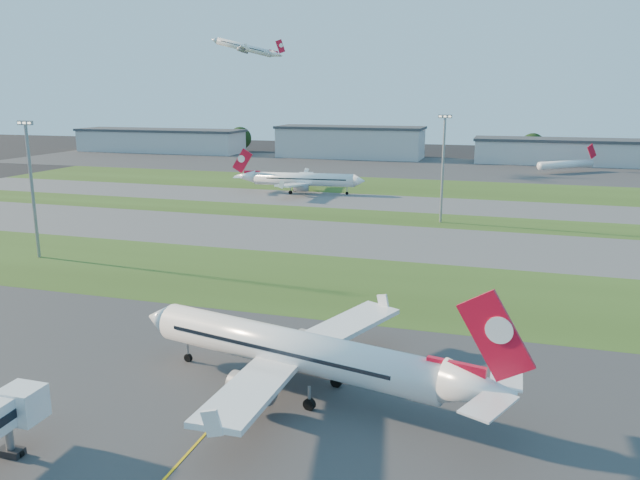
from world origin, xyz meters
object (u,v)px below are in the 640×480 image
at_px(airliner_parked, 295,351).
at_px(light_mast_west, 31,181).
at_px(airliner_taxiing, 303,180).
at_px(mini_jet_near, 566,164).
at_px(light_mast_centre, 443,162).

xyz_separation_m(airliner_parked, light_mast_west, (-65.01, 37.79, 10.33)).
xyz_separation_m(airliner_taxiing, mini_jet_near, (83.23, 80.27, -1.02)).
xyz_separation_m(light_mast_west, light_mast_centre, (70.00, 56.00, 0.00)).
bearing_deg(airliner_parked, airliner_taxiing, 120.66).
relative_size(airliner_taxiing, light_mast_west, 1.52).
height_order(airliner_parked, light_mast_centre, light_mast_centre).
distance_m(airliner_parked, light_mast_west, 75.90).
height_order(light_mast_west, light_mast_centre, same).
height_order(airliner_taxiing, light_mast_centre, light_mast_centre).
xyz_separation_m(mini_jet_near, light_mast_centre, (-36.70, -113.81, 11.53)).
relative_size(airliner_parked, light_mast_west, 1.57).
bearing_deg(light_mast_centre, mini_jet_near, 72.13).
bearing_deg(mini_jet_near, light_mast_west, -161.55).
bearing_deg(mini_jet_near, airliner_taxiing, -175.45).
xyz_separation_m(airliner_taxiing, light_mast_west, (-23.46, -89.53, 10.51)).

